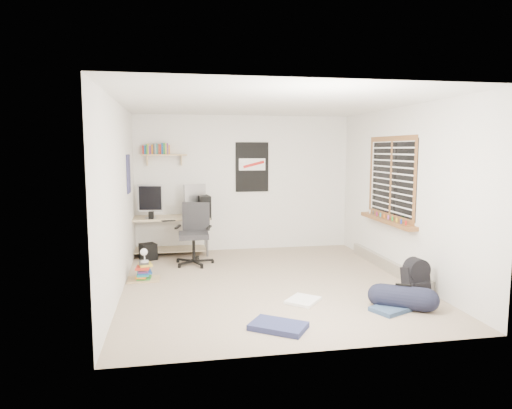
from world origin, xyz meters
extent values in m
cube|color=gray|center=(0.00, 0.00, -0.01)|extent=(4.00, 4.50, 0.01)
cube|color=white|center=(0.00, 0.00, 2.50)|extent=(4.00, 4.50, 0.01)
cube|color=silver|center=(0.00, 2.25, 1.25)|extent=(4.00, 0.01, 2.50)
cube|color=silver|center=(-2.00, 0.00, 1.25)|extent=(0.01, 4.50, 2.50)
cube|color=silver|center=(2.00, 0.00, 1.25)|extent=(0.01, 4.50, 2.50)
cube|color=beige|center=(-1.40, 2.00, 0.36)|extent=(1.57, 1.08, 0.66)
cube|color=#939397|center=(-1.70, 1.84, 0.89)|extent=(0.44, 0.17, 0.47)
cube|color=#959599|center=(-0.93, 1.92, 0.89)|extent=(0.42, 0.26, 0.46)
cube|color=black|center=(-0.78, 1.89, 0.86)|extent=(0.24, 0.41, 0.41)
cube|color=black|center=(-1.32, 1.74, 0.67)|extent=(0.43, 0.26, 0.02)
cube|color=black|center=(-1.68, 1.74, 0.74)|extent=(0.09, 0.09, 0.17)
cube|color=black|center=(-1.05, 1.94, 0.74)|extent=(0.08, 0.08, 0.16)
cube|color=#28272A|center=(-0.99, 1.24, 0.49)|extent=(0.81, 0.81, 1.01)
cube|color=tan|center=(-1.45, 2.14, 1.78)|extent=(0.80, 0.22, 0.24)
cube|color=black|center=(0.15, 2.23, 1.55)|extent=(0.62, 0.03, 0.92)
cube|color=navy|center=(-1.99, 1.20, 1.50)|extent=(0.02, 0.42, 0.60)
cube|color=brown|center=(1.95, 0.30, 1.45)|extent=(0.10, 1.50, 1.26)
cube|color=#B7B2A8|center=(1.96, 0.30, 0.09)|extent=(0.08, 2.50, 0.18)
cube|color=black|center=(1.70, -1.00, 0.20)|extent=(0.33, 0.27, 0.41)
cylinder|color=black|center=(1.35, -1.33, 0.14)|extent=(0.39, 0.39, 0.55)
cube|color=white|center=(0.25, -0.88, 0.02)|extent=(0.52, 0.53, 0.04)
cube|color=navy|center=(-0.24, -1.66, 0.03)|extent=(0.68, 0.62, 0.06)
cube|color=navy|center=(1.17, -1.38, 0.03)|extent=(0.51, 0.46, 0.05)
cube|color=olive|center=(-1.75, 0.46, 0.15)|extent=(0.50, 0.45, 0.29)
cube|color=white|center=(-1.73, 0.44, 0.38)|extent=(0.18, 0.22, 0.19)
cube|color=black|center=(-1.75, 1.70, 0.14)|extent=(0.33, 0.33, 0.28)
camera|label=1|loc=(-1.29, -6.15, 1.88)|focal=32.00mm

